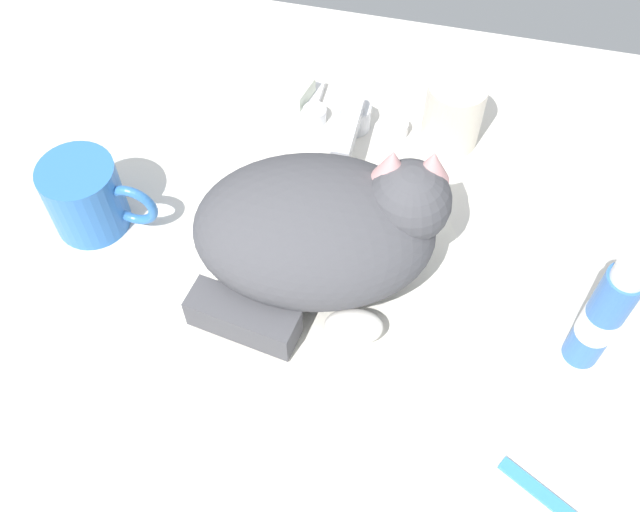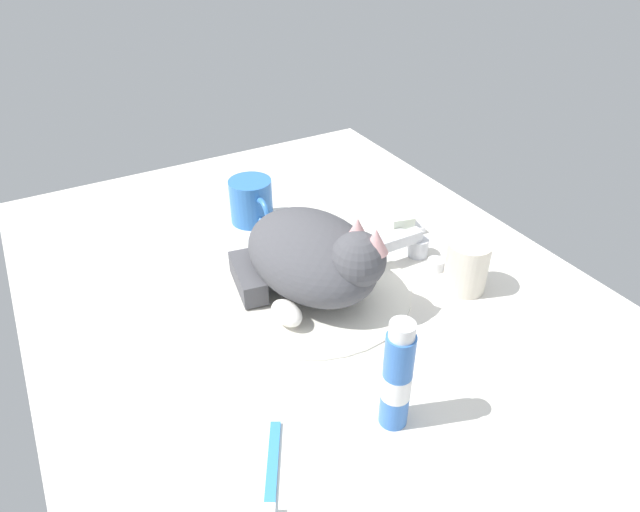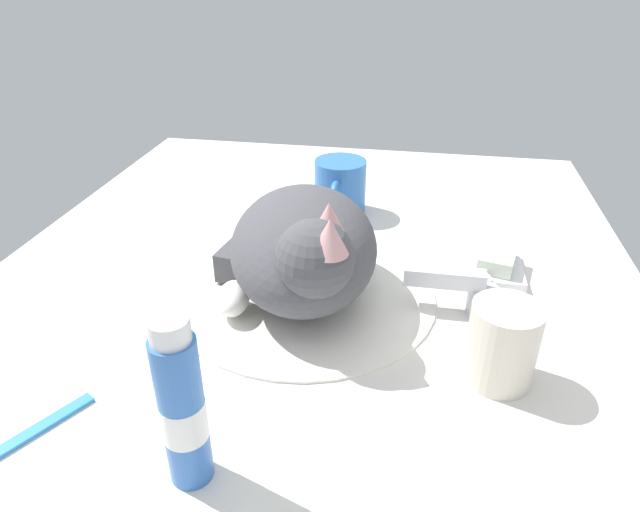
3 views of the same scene
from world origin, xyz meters
The scene contains 10 objects.
ground_plane centered at (0.00, 0.00, -1.50)cm, with size 110.00×82.50×3.00cm, color silver.
sink_basin centered at (0.00, 0.00, 0.32)cm, with size 31.17×31.17×0.64cm, color white.
faucet centered at (0.00, 19.04, 2.31)cm, with size 12.56×10.85×5.21cm.
cat centered at (0.97, 0.07, 6.94)cm, with size 25.96×21.52×14.54cm.
coffee_mug centered at (-24.21, 0.64, 4.12)cm, with size 11.90×7.89×8.25cm.
rinse_cup centered at (11.00, 21.22, 4.12)cm, with size 6.60×6.60×8.25cm.
soap_dish centered at (-9.39, 23.03, 0.60)cm, with size 9.00×6.40×1.20cm, color white.
soap_bar centered at (-9.39, 23.03, 2.20)cm, with size 6.76×4.14×2.00cm, color silver.
toothpaste_bottle centered at (26.90, -3.66, 7.09)cm, with size 3.48×3.48×15.16cm.
toothbrush centered at (27.18, -19.73, 0.53)cm, with size 12.26×7.60×1.60cm.
Camera 3 is at (54.97, 11.67, 37.12)cm, focal length 31.40 mm.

